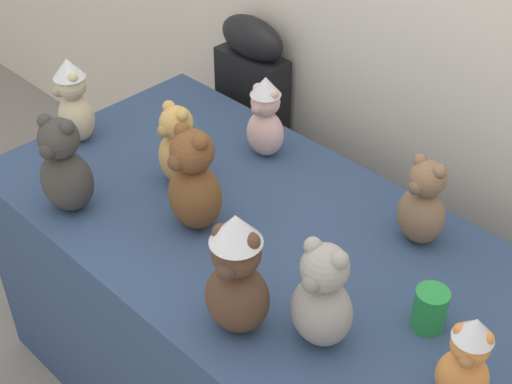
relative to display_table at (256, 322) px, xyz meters
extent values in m
cube|color=navy|center=(0.00, 0.00, 0.00)|extent=(1.64, 0.87, 0.79)
cube|color=black|center=(-0.58, 0.56, 0.06)|extent=(0.28, 0.12, 0.91)
ellipsoid|color=black|center=(-0.58, 0.56, 0.57)|extent=(0.28, 0.12, 0.15)
ellipsoid|color=tan|center=(-0.31, -0.01, 0.48)|extent=(0.14, 0.12, 0.17)
sphere|color=tan|center=(-0.31, -0.01, 0.60)|extent=(0.10, 0.10, 0.10)
sphere|color=tan|center=(-0.34, -0.01, 0.64)|extent=(0.04, 0.04, 0.04)
sphere|color=tan|center=(-0.28, -0.01, 0.64)|extent=(0.04, 0.04, 0.04)
sphere|color=olive|center=(-0.31, -0.05, 0.59)|extent=(0.04, 0.04, 0.04)
ellipsoid|color=#4C3323|center=(0.23, -0.29, 0.49)|extent=(0.19, 0.18, 0.19)
sphere|color=#4C3323|center=(0.23, -0.29, 0.63)|extent=(0.11, 0.11, 0.11)
sphere|color=#4C3323|center=(0.19, -0.30, 0.67)|extent=(0.04, 0.04, 0.04)
sphere|color=#4C3323|center=(0.26, -0.28, 0.67)|extent=(0.04, 0.04, 0.04)
sphere|color=#412E23|center=(0.24, -0.33, 0.62)|extent=(0.05, 0.05, 0.05)
cone|color=silver|center=(0.23, -0.29, 0.70)|extent=(0.12, 0.12, 0.07)
ellipsoid|color=#383533|center=(-0.43, -0.31, 0.49)|extent=(0.19, 0.18, 0.19)
sphere|color=#383533|center=(-0.43, -0.31, 0.63)|extent=(0.11, 0.11, 0.11)
sphere|color=#383533|center=(-0.47, -0.32, 0.67)|extent=(0.04, 0.04, 0.04)
sphere|color=#383533|center=(-0.40, -0.30, 0.67)|extent=(0.04, 0.04, 0.04)
sphere|color=#32302E|center=(-0.42, -0.36, 0.62)|extent=(0.05, 0.05, 0.05)
ellipsoid|color=beige|center=(-0.23, 0.27, 0.47)|extent=(0.13, 0.12, 0.15)
sphere|color=beige|center=(-0.23, 0.27, 0.58)|extent=(0.09, 0.09, 0.09)
sphere|color=beige|center=(-0.26, 0.27, 0.62)|extent=(0.03, 0.03, 0.03)
sphere|color=beige|center=(-0.20, 0.28, 0.62)|extent=(0.03, 0.03, 0.03)
sphere|color=#A88783|center=(-0.23, 0.24, 0.57)|extent=(0.04, 0.04, 0.04)
cone|color=silver|center=(-0.23, 0.27, 0.64)|extent=(0.10, 0.10, 0.06)
ellipsoid|color=#CCB78E|center=(-0.72, -0.09, 0.47)|extent=(0.15, 0.14, 0.16)
sphere|color=#CCB78E|center=(-0.72, -0.09, 0.59)|extent=(0.10, 0.10, 0.10)
sphere|color=#CCB78E|center=(-0.75, -0.08, 0.63)|extent=(0.04, 0.04, 0.04)
sphere|color=#CCB78E|center=(-0.69, -0.10, 0.63)|extent=(0.04, 0.04, 0.04)
sphere|color=#9D8E71|center=(-0.73, -0.13, 0.58)|extent=(0.04, 0.04, 0.04)
cone|color=silver|center=(-0.72, -0.09, 0.65)|extent=(0.10, 0.10, 0.06)
ellipsoid|color=#D17F3D|center=(0.71, -0.10, 0.46)|extent=(0.14, 0.13, 0.14)
sphere|color=#D17F3D|center=(0.71, -0.10, 0.56)|extent=(0.08, 0.08, 0.08)
sphere|color=#D17F3D|center=(0.68, -0.11, 0.60)|extent=(0.03, 0.03, 0.03)
sphere|color=#D17F3D|center=(0.73, -0.09, 0.60)|extent=(0.03, 0.03, 0.03)
sphere|color=#A06536|center=(0.72, -0.13, 0.56)|extent=(0.03, 0.03, 0.03)
cone|color=silver|center=(0.71, -0.10, 0.61)|extent=(0.09, 0.09, 0.05)
ellipsoid|color=gray|center=(0.39, -0.18, 0.49)|extent=(0.16, 0.14, 0.18)
sphere|color=gray|center=(0.39, -0.18, 0.62)|extent=(0.11, 0.11, 0.11)
sphere|color=gray|center=(0.35, -0.19, 0.66)|extent=(0.04, 0.04, 0.04)
sphere|color=gray|center=(0.42, -0.18, 0.66)|extent=(0.04, 0.04, 0.04)
sphere|color=slate|center=(0.39, -0.23, 0.61)|extent=(0.05, 0.05, 0.05)
ellipsoid|color=brown|center=(-0.12, -0.11, 0.49)|extent=(0.17, 0.14, 0.20)
sphere|color=brown|center=(-0.12, -0.11, 0.64)|extent=(0.12, 0.12, 0.12)
sphere|color=brown|center=(-0.16, -0.11, 0.69)|extent=(0.04, 0.04, 0.04)
sphere|color=brown|center=(-0.09, -0.11, 0.69)|extent=(0.04, 0.04, 0.04)
sphere|color=brown|center=(-0.13, -0.16, 0.63)|extent=(0.05, 0.05, 0.05)
ellipsoid|color=#7F6047|center=(0.35, 0.27, 0.48)|extent=(0.14, 0.13, 0.17)
sphere|color=#7F6047|center=(0.35, 0.27, 0.60)|extent=(0.10, 0.10, 0.10)
sphere|color=#7F6047|center=(0.32, 0.27, 0.64)|extent=(0.04, 0.04, 0.04)
sphere|color=#7F6047|center=(0.38, 0.27, 0.64)|extent=(0.04, 0.04, 0.04)
sphere|color=brown|center=(0.34, 0.23, 0.59)|extent=(0.04, 0.04, 0.04)
cylinder|color=#238C3D|center=(0.54, 0.03, 0.45)|extent=(0.08, 0.08, 0.11)
camera|label=1|loc=(1.07, -1.08, 1.69)|focal=50.48mm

